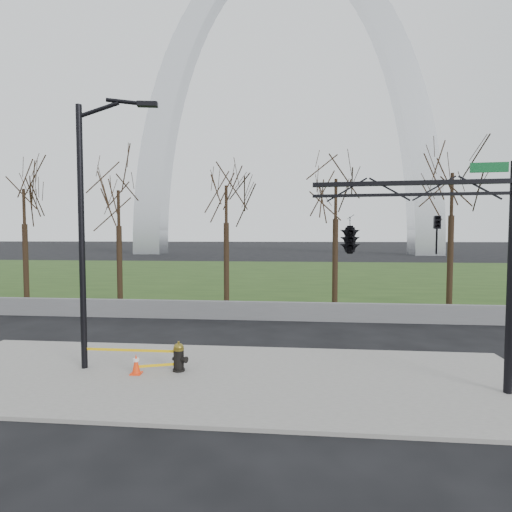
# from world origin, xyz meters

# --- Properties ---
(ground) EXTENTS (500.00, 500.00, 0.00)m
(ground) POSITION_xyz_m (0.00, 0.00, 0.00)
(ground) COLOR black
(ground) RESTS_ON ground
(sidewalk) EXTENTS (18.00, 6.00, 0.10)m
(sidewalk) POSITION_xyz_m (0.00, 0.00, 0.05)
(sidewalk) COLOR gray
(sidewalk) RESTS_ON ground
(grass_strip) EXTENTS (120.00, 40.00, 0.06)m
(grass_strip) POSITION_xyz_m (0.00, 30.00, 0.03)
(grass_strip) COLOR #254017
(grass_strip) RESTS_ON ground
(guardrail) EXTENTS (60.00, 0.30, 0.90)m
(guardrail) POSITION_xyz_m (0.00, 8.00, 0.45)
(guardrail) COLOR #59595B
(guardrail) RESTS_ON ground
(gateway_arch) EXTENTS (66.00, 6.00, 65.00)m
(gateway_arch) POSITION_xyz_m (0.00, 75.00, 32.50)
(gateway_arch) COLOR silver
(gateway_arch) RESTS_ON ground
(tree_row) EXTENTS (48.70, 4.00, 8.13)m
(tree_row) POSITION_xyz_m (1.35, 12.00, 4.06)
(tree_row) COLOR black
(tree_row) RESTS_ON ground
(fire_hydrant) EXTENTS (0.56, 0.38, 0.89)m
(fire_hydrant) POSITION_xyz_m (-1.24, 0.26, 0.51)
(fire_hydrant) COLOR black
(fire_hydrant) RESTS_ON sidewalk
(traffic_cone) EXTENTS (0.32, 0.32, 0.60)m
(traffic_cone) POSITION_xyz_m (-2.41, -0.11, 0.40)
(traffic_cone) COLOR #FF380D
(traffic_cone) RESTS_ON sidewalk
(street_light) EXTENTS (2.38, 0.57, 8.21)m
(street_light) POSITION_xyz_m (-3.97, 0.30, 4.69)
(street_light) COLOR black
(street_light) RESTS_ON ground
(traffic_signal_mast) EXTENTS (5.09, 2.51, 6.00)m
(traffic_signal_mast) POSITION_xyz_m (4.40, -0.31, 4.15)
(traffic_signal_mast) COLOR black
(traffic_signal_mast) RESTS_ON ground
(caution_tape) EXTENTS (2.95, 0.38, 0.45)m
(caution_tape) POSITION_xyz_m (-2.46, 0.21, 0.58)
(caution_tape) COLOR yellow
(caution_tape) RESTS_ON ground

